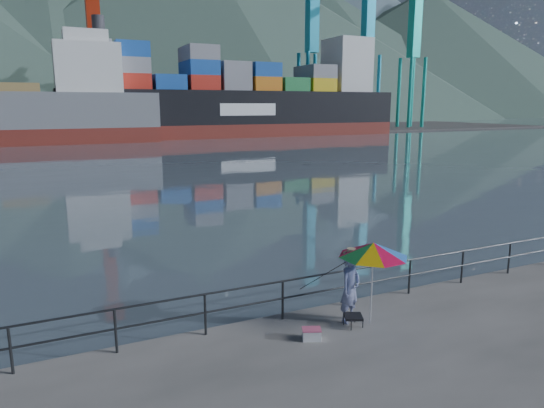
{
  "coord_description": "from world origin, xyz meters",
  "views": [
    {
      "loc": [
        -4.0,
        -8.46,
        5.27
      ],
      "look_at": [
        2.7,
        6.0,
        2.0
      ],
      "focal_mm": 32.0,
      "sensor_mm": 36.0,
      "label": 1
    }
  ],
  "objects_px": {
    "fisherman": "(350,288)",
    "cooler_bag": "(312,335)",
    "container_ship": "(246,101)",
    "beach_umbrella": "(373,250)"
  },
  "relations": [
    {
      "from": "fisherman",
      "to": "cooler_bag",
      "type": "relative_size",
      "value": 4.19
    },
    {
      "from": "fisherman",
      "to": "container_ship",
      "type": "bearing_deg",
      "value": 48.5
    },
    {
      "from": "beach_umbrella",
      "to": "container_ship",
      "type": "height_order",
      "value": "container_ship"
    },
    {
      "from": "fisherman",
      "to": "beach_umbrella",
      "type": "relative_size",
      "value": 0.81
    },
    {
      "from": "cooler_bag",
      "to": "container_ship",
      "type": "relative_size",
      "value": 0.01
    },
    {
      "from": "cooler_bag",
      "to": "fisherman",
      "type": "bearing_deg",
      "value": 41.66
    },
    {
      "from": "fisherman",
      "to": "container_ship",
      "type": "xyz_separation_m",
      "value": [
        26.32,
        72.22,
        4.97
      ]
    },
    {
      "from": "beach_umbrella",
      "to": "cooler_bag",
      "type": "relative_size",
      "value": 5.2
    },
    {
      "from": "beach_umbrella",
      "to": "container_ship",
      "type": "bearing_deg",
      "value": 70.34
    },
    {
      "from": "container_ship",
      "to": "cooler_bag",
      "type": "bearing_deg",
      "value": -110.83
    }
  ]
}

